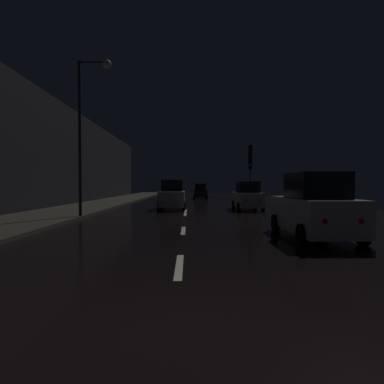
# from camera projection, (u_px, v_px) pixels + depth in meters

# --- Properties ---
(ground) EXTENTS (27.29, 84.00, 0.02)m
(ground) POSITION_uv_depth(u_px,v_px,m) (186.00, 205.00, 28.55)
(ground) COLOR black
(sidewalk_left) EXTENTS (4.40, 84.00, 0.15)m
(sidewalk_left) POSITION_uv_depth(u_px,v_px,m) (100.00, 204.00, 28.47)
(sidewalk_left) COLOR #38332B
(sidewalk_left) RESTS_ON ground
(building_facade_left) EXTENTS (0.80, 63.00, 8.19)m
(building_facade_left) POSITION_uv_depth(u_px,v_px,m) (53.00, 154.00, 24.85)
(building_facade_left) COLOR black
(building_facade_left) RESTS_ON ground
(lane_centerline) EXTENTS (0.16, 17.36, 0.01)m
(lane_centerline) POSITION_uv_depth(u_px,v_px,m) (184.00, 222.00, 15.33)
(lane_centerline) COLOR beige
(lane_centerline) RESTS_ON ground
(traffic_light_far_right) EXTENTS (0.36, 0.48, 4.91)m
(traffic_light_far_right) POSITION_uv_depth(u_px,v_px,m) (250.00, 162.00, 26.40)
(traffic_light_far_right) COLOR #38383A
(traffic_light_far_right) RESTS_ON ground
(streetlamp_overhead) EXTENTS (1.70, 0.44, 8.10)m
(streetlamp_overhead) POSITION_uv_depth(u_px,v_px,m) (88.00, 115.00, 16.80)
(streetlamp_overhead) COLOR #2D2D30
(streetlamp_overhead) RESTS_ON ground
(car_approaching_headlights) EXTENTS (1.92, 4.16, 2.10)m
(car_approaching_headlights) POSITION_uv_depth(u_px,v_px,m) (172.00, 196.00, 23.72)
(car_approaching_headlights) COLOR silver
(car_approaching_headlights) RESTS_ON ground
(car_distant_taillights) EXTENTS (1.73, 3.74, 1.89)m
(car_distant_taillights) POSITION_uv_depth(u_px,v_px,m) (200.00, 192.00, 41.21)
(car_distant_taillights) COLOR black
(car_distant_taillights) RESTS_ON ground
(car_parked_right_near) EXTENTS (1.96, 4.25, 2.14)m
(car_parked_right_near) POSITION_uv_depth(u_px,v_px,m) (314.00, 208.00, 10.87)
(car_parked_right_near) COLOR silver
(car_parked_right_near) RESTS_ON ground
(car_parked_right_far) EXTENTS (1.80, 3.91, 1.97)m
(car_parked_right_far) POSITION_uv_depth(u_px,v_px,m) (248.00, 197.00, 23.19)
(car_parked_right_far) COLOR silver
(car_parked_right_far) RESTS_ON ground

